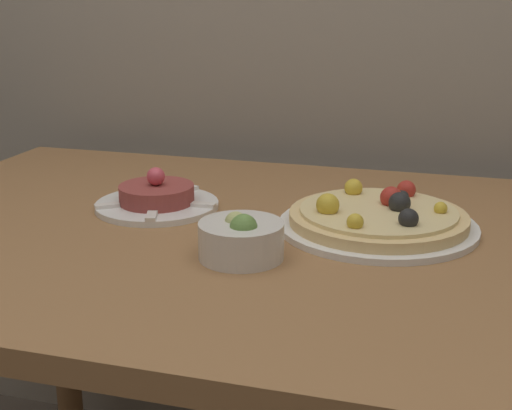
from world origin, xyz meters
TOP-DOWN VIEW (x-y plane):
  - dining_table at (0.00, 0.42)m, footprint 1.27×0.85m
  - pizza_plate at (0.19, 0.48)m, footprint 0.30×0.30m
  - tartare_plate at (-0.18, 0.49)m, footprint 0.21×0.21m
  - small_bowl at (0.02, 0.31)m, footprint 0.12×0.12m

SIDE VIEW (x-z plane):
  - dining_table at x=0.00m, z-range 0.28..1.04m
  - tartare_plate at x=-0.18m, z-range 0.74..0.81m
  - pizza_plate at x=0.19m, z-range 0.75..0.81m
  - small_bowl at x=0.02m, z-range 0.76..0.82m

